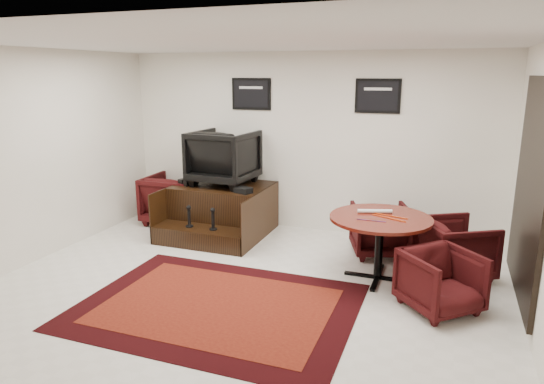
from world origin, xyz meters
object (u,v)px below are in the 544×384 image
(meeting_table, at_px, (380,224))
(table_chair_window, at_px, (455,246))
(shine_chair, at_px, (224,155))
(table_chair_corner, at_px, (441,278))
(armchair_side, at_px, (174,196))
(table_chair_back, at_px, (380,227))
(shine_podium, at_px, (221,211))

(meeting_table, height_order, table_chair_window, table_chair_window)
(shine_chair, height_order, table_chair_corner, shine_chair)
(armchair_side, distance_m, table_chair_window, 4.53)
(table_chair_back, height_order, table_chair_corner, table_chair_back)
(shine_podium, relative_size, table_chair_window, 1.89)
(shine_chair, relative_size, table_chair_corner, 1.31)
(table_chair_window, distance_m, table_chair_corner, 1.01)
(meeting_table, bearing_deg, table_chair_window, 24.98)
(shine_chair, xyz_separation_m, table_chair_back, (2.50, -0.23, -0.85))
(shine_podium, relative_size, armchair_side, 1.69)
(table_chair_back, xyz_separation_m, table_chair_corner, (0.84, -1.46, -0.02))
(shine_chair, distance_m, table_chair_window, 3.64)
(shine_chair, xyz_separation_m, meeting_table, (2.60, -1.09, -0.53))
(shine_podium, bearing_deg, table_chair_corner, -24.74)
(shine_chair, relative_size, meeting_table, 0.78)
(table_chair_window, bearing_deg, meeting_table, 84.52)
(shine_chair, xyz_separation_m, armchair_side, (-0.99, 0.08, -0.78))
(shine_chair, xyz_separation_m, table_chair_corner, (3.34, -1.69, -0.87))
(meeting_table, bearing_deg, shine_podium, 160.03)
(armchair_side, height_order, table_chair_back, armchair_side)
(table_chair_window, bearing_deg, armchair_side, 49.85)
(shine_podium, xyz_separation_m, table_chair_window, (3.47, -0.54, 0.05))
(armchair_side, height_order, meeting_table, armchair_side)
(armchair_side, bearing_deg, shine_chair, 173.24)
(armchair_side, bearing_deg, table_chair_window, 167.89)
(shine_chair, relative_size, table_chair_window, 1.18)
(armchair_side, bearing_deg, table_chair_corner, 155.43)
(armchair_side, height_order, table_chair_window, armchair_side)
(meeting_table, height_order, table_chair_corner, meeting_table)
(armchair_side, xyz_separation_m, meeting_table, (3.59, -1.17, 0.26))
(shine_podium, xyz_separation_m, shine_chair, (0.00, 0.15, 0.88))
(shine_podium, bearing_deg, table_chair_window, -8.81)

